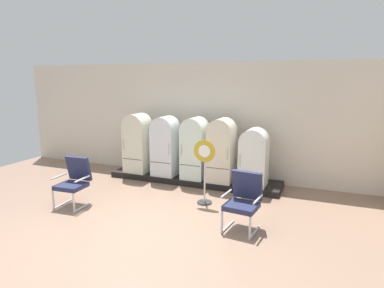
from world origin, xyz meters
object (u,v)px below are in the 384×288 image
at_px(armchair_right, 244,198).
at_px(sign_stand, 204,172).
at_px(refrigerator_3, 222,148).
at_px(refrigerator_1, 165,144).
at_px(armchair_left, 74,180).
at_px(refrigerator_4, 254,156).
at_px(refrigerator_2, 195,146).
at_px(refrigerator_0, 138,141).

distance_m(armchair_right, sign_stand, 1.38).
xyz_separation_m(refrigerator_3, sign_stand, (0.01, -1.24, -0.29)).
bearing_deg(refrigerator_1, armchair_left, -112.65).
distance_m(refrigerator_4, armchair_left, 4.04).
bearing_deg(armchair_right, refrigerator_2, 129.95).
height_order(refrigerator_0, refrigerator_3, refrigerator_0).
xyz_separation_m(refrigerator_1, sign_stand, (1.53, -1.20, -0.28)).
distance_m(refrigerator_3, armchair_right, 2.40).
bearing_deg(armchair_left, refrigerator_2, 52.84).
relative_size(refrigerator_2, sign_stand, 1.12).
xyz_separation_m(refrigerator_0, refrigerator_1, (0.84, -0.00, -0.02)).
bearing_deg(refrigerator_2, refrigerator_1, -177.61).
relative_size(refrigerator_2, refrigerator_3, 1.00).
xyz_separation_m(refrigerator_0, refrigerator_3, (2.36, 0.04, -0.01)).
distance_m(refrigerator_0, refrigerator_1, 0.84).
height_order(refrigerator_4, armchair_left, refrigerator_4).
bearing_deg(armchair_left, refrigerator_4, 35.38).
xyz_separation_m(refrigerator_1, refrigerator_4, (2.32, 0.01, -0.10)).
height_order(refrigerator_0, refrigerator_4, refrigerator_0).
xyz_separation_m(refrigerator_3, armchair_left, (-2.49, -2.36, -0.41)).
xyz_separation_m(refrigerator_3, armchair_right, (1.06, -2.11, -0.41)).
xyz_separation_m(refrigerator_1, refrigerator_2, (0.82, 0.03, 0.01)).
bearing_deg(refrigerator_4, sign_stand, -123.03).
height_order(armchair_left, sign_stand, sign_stand).
relative_size(refrigerator_3, armchair_right, 1.51).
relative_size(refrigerator_0, armchair_right, 1.54).
bearing_deg(refrigerator_2, refrigerator_3, 0.18).
relative_size(refrigerator_3, refrigerator_4, 1.14).
relative_size(refrigerator_1, refrigerator_4, 1.13).
distance_m(refrigerator_1, sign_stand, 1.96).
height_order(refrigerator_4, sign_stand, refrigerator_4).
distance_m(refrigerator_3, refrigerator_4, 0.80).
relative_size(refrigerator_0, refrigerator_4, 1.16).
bearing_deg(sign_stand, armchair_right, -39.64).
bearing_deg(armchair_right, armchair_left, -176.06).
bearing_deg(sign_stand, refrigerator_3, 90.30).
xyz_separation_m(refrigerator_4, armchair_right, (0.27, -2.09, -0.30)).
bearing_deg(sign_stand, refrigerator_1, 141.81).
xyz_separation_m(armchair_left, armchair_right, (3.55, 0.24, 0.00)).
relative_size(refrigerator_0, refrigerator_1, 1.02).
height_order(refrigerator_1, armchair_left, refrigerator_1).
relative_size(armchair_left, armchair_right, 1.00).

